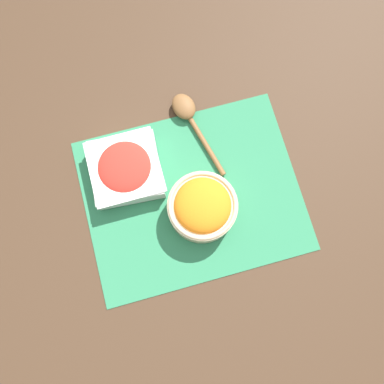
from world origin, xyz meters
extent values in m
plane|color=#422D1E|center=(0.00, 0.00, 0.00)|extent=(3.00, 3.00, 0.00)
cube|color=#2D7A51|center=(0.00, 0.00, 0.00)|extent=(0.49, 0.39, 0.00)
cylinder|color=#C6B28E|center=(-0.01, 0.04, 0.04)|extent=(0.15, 0.15, 0.06)
torus|color=#C6B28E|center=(-0.01, 0.04, 0.07)|extent=(0.15, 0.15, 0.01)
ellipsoid|color=orange|center=(-0.01, 0.04, 0.07)|extent=(0.12, 0.12, 0.05)
cube|color=white|center=(0.13, -0.09, 0.03)|extent=(0.16, 0.16, 0.04)
cube|color=white|center=(0.13, -0.09, 0.05)|extent=(0.15, 0.15, 0.00)
ellipsoid|color=red|center=(0.13, -0.09, 0.05)|extent=(0.12, 0.12, 0.03)
cylinder|color=brown|center=(-0.06, -0.11, 0.01)|extent=(0.05, 0.17, 0.01)
ellipsoid|color=brown|center=(-0.04, -0.21, 0.02)|extent=(0.07, 0.08, 0.03)
camera|label=1|loc=(0.05, 0.17, 0.84)|focal=35.00mm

